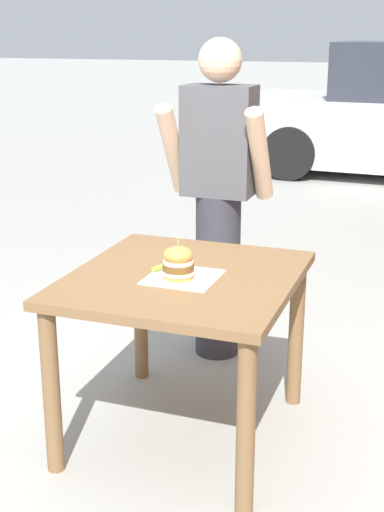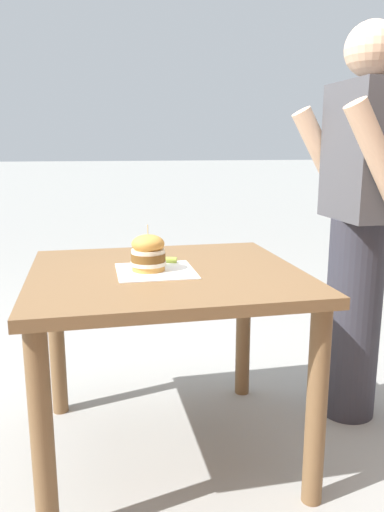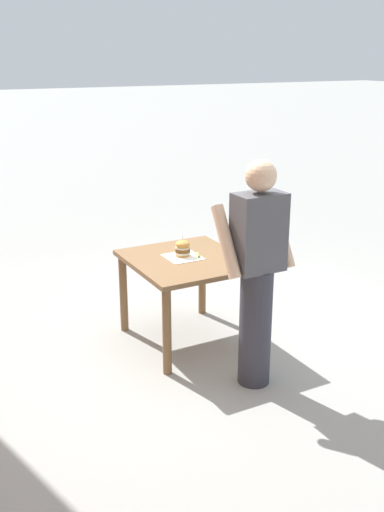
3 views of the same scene
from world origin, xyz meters
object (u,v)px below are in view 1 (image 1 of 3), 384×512
object	(u,v)px
diner_across_table	(218,197)
pickle_spear	(161,267)
sandwich	(178,263)
patio_table	(184,302)

from	to	relation	value
diner_across_table	pickle_spear	bearing A→B (deg)	-88.89
sandwich	pickle_spear	bearing A→B (deg)	144.12
patio_table	diner_across_table	bearing A→B (deg)	98.20
sandwich	diner_across_table	bearing A→B (deg)	97.60
patio_table	pickle_spear	xyz separation A→B (m)	(-0.11, 0.01, 0.14)
pickle_spear	diner_across_table	bearing A→B (deg)	91.11
patio_table	pickle_spear	size ratio (longest dim) A/B	10.22
sandwich	pickle_spear	world-z (taller)	sandwich
sandwich	diner_across_table	world-z (taller)	diner_across_table
pickle_spear	sandwich	bearing A→B (deg)	-35.88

